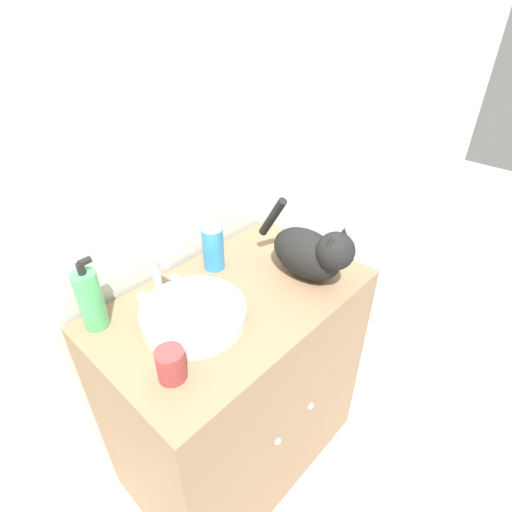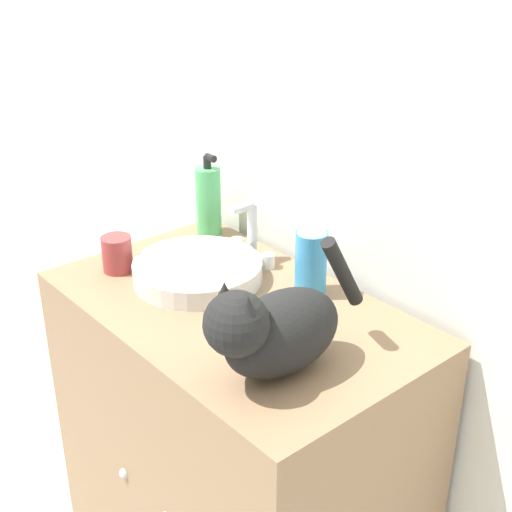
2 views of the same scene
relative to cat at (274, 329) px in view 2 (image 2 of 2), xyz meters
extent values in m
cube|color=silver|center=(-0.24, 0.40, 0.34)|extent=(6.00, 0.05, 2.50)
cube|color=#8C6B4C|center=(-0.24, 0.10, -0.50)|extent=(0.82, 0.50, 0.82)
sphere|color=silver|center=(-0.32, -0.15, -0.46)|extent=(0.02, 0.02, 0.02)
cylinder|color=silver|center=(-0.38, 0.11, -0.07)|extent=(0.29, 0.29, 0.04)
cylinder|color=silver|center=(-0.38, 0.27, -0.02)|extent=(0.02, 0.02, 0.14)
cylinder|color=silver|center=(-0.38, 0.24, 0.05)|extent=(0.02, 0.06, 0.02)
cylinder|color=white|center=(-0.44, 0.27, -0.08)|extent=(0.03, 0.03, 0.03)
cylinder|color=white|center=(-0.32, 0.27, -0.08)|extent=(0.03, 0.03, 0.03)
ellipsoid|color=black|center=(0.00, 0.02, -0.02)|extent=(0.14, 0.24, 0.15)
sphere|color=black|center=(0.00, -0.08, 0.04)|extent=(0.12, 0.12, 0.11)
cone|color=black|center=(-0.03, -0.08, 0.09)|extent=(0.04, 0.04, 0.04)
cone|color=black|center=(0.03, -0.08, 0.09)|extent=(0.04, 0.04, 0.04)
cylinder|color=black|center=(0.00, 0.17, 0.06)|extent=(0.03, 0.11, 0.16)
cylinder|color=#4CB266|center=(-0.57, 0.29, -0.01)|extent=(0.06, 0.06, 0.17)
cylinder|color=black|center=(-0.57, 0.29, 0.10)|extent=(0.02, 0.02, 0.03)
cylinder|color=black|center=(-0.56, 0.29, 0.11)|extent=(0.03, 0.02, 0.02)
cylinder|color=#338CCC|center=(-0.17, 0.26, -0.02)|extent=(0.07, 0.07, 0.14)
cone|color=white|center=(-0.17, 0.26, 0.07)|extent=(0.06, 0.06, 0.04)
cylinder|color=#9E3838|center=(-0.54, 0.00, -0.05)|extent=(0.07, 0.07, 0.08)
camera|label=1|loc=(-0.86, -0.57, 0.68)|focal=28.00mm
camera|label=2|loc=(0.79, -0.71, 0.65)|focal=50.00mm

